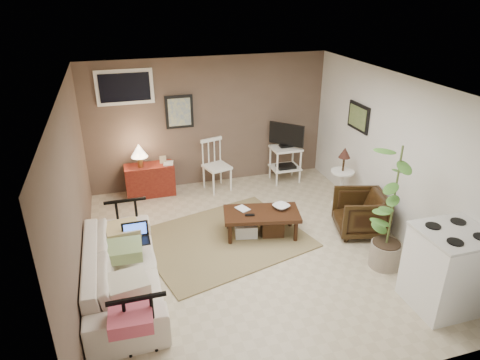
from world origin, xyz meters
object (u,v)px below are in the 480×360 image
object	(u,v)px
tv_stand	(286,151)
stove	(448,269)
side_table	(343,170)
armchair	(360,211)
sofa	(121,263)
coffee_table	(261,222)
potted_plant	(393,205)
spindle_chair	(217,167)
red_console	(149,177)

from	to	relation	value
tv_stand	stove	xyz separation A→B (m)	(0.46, -3.87, -0.11)
side_table	stove	distance (m)	2.66
armchair	sofa	bearing A→B (deg)	-67.81
coffee_table	potted_plant	size ratio (longest dim) A/B	0.69
armchair	tv_stand	bearing A→B (deg)	-154.51
coffee_table	sofa	bearing A→B (deg)	-159.91
coffee_table	side_table	xyz separation A→B (m)	(1.67, 0.57, 0.42)
sofa	spindle_chair	xyz separation A→B (m)	(1.83, 2.57, 0.01)
coffee_table	spindle_chair	distance (m)	1.84
spindle_chair	armchair	distance (m)	2.77
tv_stand	side_table	world-z (taller)	tv_stand
red_console	sofa	bearing A→B (deg)	-102.49
coffee_table	side_table	size ratio (longest dim) A/B	1.16
armchair	spindle_chair	bearing A→B (deg)	-125.47
armchair	stove	distance (m)	1.76
armchair	potted_plant	distance (m)	1.07
coffee_table	potted_plant	bearing A→B (deg)	-41.84
tv_stand	potted_plant	world-z (taller)	potted_plant
armchair	potted_plant	size ratio (longest dim) A/B	0.41
spindle_chair	potted_plant	bearing A→B (deg)	-61.98
tv_stand	potted_plant	bearing A→B (deg)	-85.35
tv_stand	side_table	xyz separation A→B (m)	(0.55, -1.21, 0.04)
red_console	side_table	world-z (taller)	side_table
coffee_table	tv_stand	size ratio (longest dim) A/B	1.06
spindle_chair	armchair	size ratio (longest dim) A/B	1.31
tv_stand	armchair	world-z (taller)	tv_stand
tv_stand	stove	distance (m)	3.90
spindle_chair	potted_plant	xyz separation A→B (m)	(1.61, -3.03, 0.50)
coffee_table	stove	world-z (taller)	stove
spindle_chair	tv_stand	world-z (taller)	tv_stand
spindle_chair	side_table	size ratio (longest dim) A/B	0.90
spindle_chair	side_table	xyz separation A→B (m)	(1.91, -1.24, 0.21)
coffee_table	armchair	bearing A→B (deg)	-12.79
sofa	spindle_chair	bearing A→B (deg)	-35.46
side_table	potted_plant	xyz separation A→B (m)	(-0.30, -1.79, 0.29)
sofa	armchair	size ratio (longest dim) A/B	3.05
side_table	potted_plant	size ratio (longest dim) A/B	0.60
armchair	stove	world-z (taller)	stove
armchair	coffee_table	bearing A→B (deg)	-87.31
sofa	stove	size ratio (longest dim) A/B	2.17
sofa	potted_plant	xyz separation A→B (m)	(3.44, -0.46, 0.51)
sofa	tv_stand	bearing A→B (deg)	-51.50
armchair	potted_plant	xyz separation A→B (m)	(-0.13, -0.88, 0.58)
potted_plant	red_console	bearing A→B (deg)	132.18
red_console	side_table	size ratio (longest dim) A/B	0.95
spindle_chair	side_table	distance (m)	2.29
spindle_chair	potted_plant	distance (m)	3.47
spindle_chair	stove	bearing A→B (deg)	-64.87
side_table	spindle_chair	bearing A→B (deg)	147.13
potted_plant	stove	world-z (taller)	potted_plant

